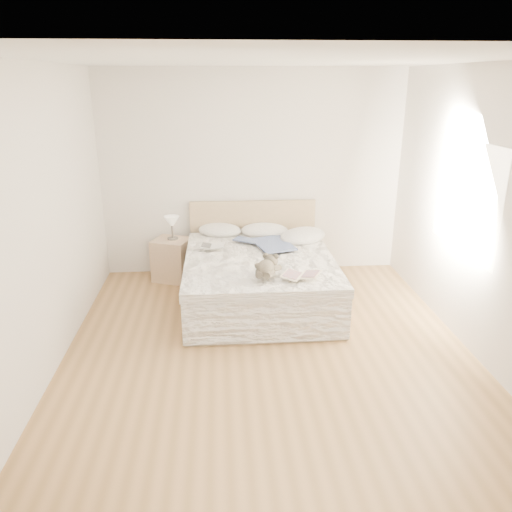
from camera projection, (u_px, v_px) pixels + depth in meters
name	position (u px, v px, depth m)	size (l,w,h in m)	color
floor	(268.00, 349.00, 4.98)	(4.00, 4.50, 0.00)	brown
ceiling	(271.00, 60.00, 4.07)	(4.00, 4.50, 0.00)	white
wall_back	(252.00, 174.00, 6.64)	(4.00, 0.02, 2.70)	silver
wall_front	(316.00, 343.00, 2.42)	(4.00, 0.02, 2.70)	silver
wall_left	(43.00, 224.00, 4.39)	(0.02, 4.50, 2.70)	silver
wall_right	(481.00, 215.00, 4.67)	(0.02, 4.50, 2.70)	silver
window	(467.00, 197.00, 4.92)	(0.02, 1.30, 1.10)	white
bed	(259.00, 276.00, 6.00)	(1.72, 2.14, 1.00)	tan
nightstand	(172.00, 260.00, 6.64)	(0.45, 0.40, 0.56)	tan
table_lamp	(172.00, 223.00, 6.49)	(0.23, 0.23, 0.31)	#48443F
pillow_left	(220.00, 230.00, 6.66)	(0.58, 0.41, 0.18)	white
pillow_middle	(265.00, 231.00, 6.65)	(0.63, 0.44, 0.19)	white
pillow_right	(303.00, 236.00, 6.42)	(0.67, 0.47, 0.20)	silver
blouse	(273.00, 244.00, 6.14)	(0.64, 0.68, 0.03)	#3A4974
photo_book	(212.00, 246.00, 6.05)	(0.30, 0.21, 0.02)	silver
childrens_book	(301.00, 275.00, 5.16)	(0.39, 0.26, 0.03)	#F7E9C7
teddy_bear	(266.00, 274.00, 5.15)	(0.25, 0.35, 0.19)	brown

